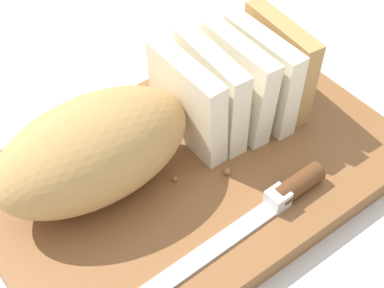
% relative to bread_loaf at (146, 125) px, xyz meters
% --- Properties ---
extents(ground_plane, '(3.00, 3.00, 0.00)m').
position_rel_bread_loaf_xyz_m(ground_plane, '(0.03, -0.03, -0.07)').
color(ground_plane, beige).
extents(cutting_board, '(0.44, 0.30, 0.02)m').
position_rel_bread_loaf_xyz_m(cutting_board, '(0.03, -0.03, -0.06)').
color(cutting_board, brown).
rests_on(cutting_board, ground_plane).
extents(bread_loaf, '(0.35, 0.14, 0.10)m').
position_rel_bread_loaf_xyz_m(bread_loaf, '(0.00, 0.00, 0.00)').
color(bread_loaf, tan).
rests_on(bread_loaf, cutting_board).
extents(bread_knife, '(0.27, 0.02, 0.02)m').
position_rel_bread_loaf_xyz_m(bread_knife, '(0.05, -0.13, -0.04)').
color(bread_knife, silver).
rests_on(bread_knife, cutting_board).
extents(crumb_near_knife, '(0.01, 0.01, 0.01)m').
position_rel_bread_loaf_xyz_m(crumb_near_knife, '(0.00, -0.04, -0.05)').
color(crumb_near_knife, '#996633').
rests_on(crumb_near_knife, cutting_board).
extents(crumb_near_loaf, '(0.01, 0.01, 0.01)m').
position_rel_bread_loaf_xyz_m(crumb_near_loaf, '(0.05, 0.04, -0.05)').
color(crumb_near_loaf, '#996633').
rests_on(crumb_near_loaf, cutting_board).
extents(crumb_stray_left, '(0.01, 0.01, 0.01)m').
position_rel_bread_loaf_xyz_m(crumb_stray_left, '(0.05, -0.07, -0.05)').
color(crumb_stray_left, '#996633').
rests_on(crumb_stray_left, cutting_board).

